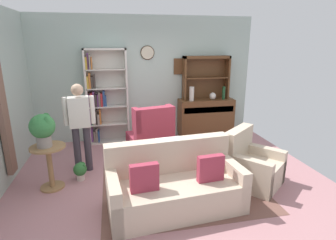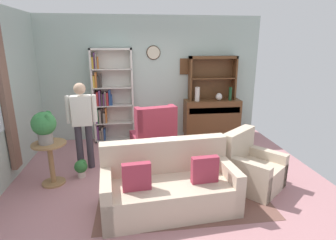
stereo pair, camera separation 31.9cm
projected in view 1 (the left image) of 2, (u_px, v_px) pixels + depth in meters
name	position (u px, v px, depth m)	size (l,w,h in m)	color
ground_plane	(165.00, 177.00, 4.63)	(5.40, 4.60, 0.02)	#B27A7F
wall_back	(147.00, 79.00, 6.24)	(5.00, 0.09, 2.80)	#ADC1B7
area_rug	(180.00, 184.00, 4.38)	(2.46, 2.18, 0.01)	brown
bookshelf	(104.00, 98.00, 5.98)	(0.90, 0.30, 2.10)	silver
sideboard	(206.00, 116.00, 6.51)	(1.30, 0.45, 0.92)	brown
sideboard_hutch	(206.00, 72.00, 6.32)	(1.10, 0.26, 1.00)	brown
vase_tall	(192.00, 94.00, 6.20)	(0.11, 0.11, 0.32)	beige
vase_round	(213.00, 96.00, 6.33)	(0.15, 0.15, 0.17)	beige
bottle_wine	(224.00, 93.00, 6.34)	(0.07, 0.07, 0.31)	#194223
couch_floral	(174.00, 186.00, 3.71)	(1.87, 1.00, 0.90)	beige
armchair_floral	(251.00, 166.00, 4.35)	(1.07, 1.08, 0.88)	beige
wingback_chair	(151.00, 138.00, 5.39)	(0.93, 0.94, 1.05)	#A33347
plant_stand	(50.00, 163.00, 4.16)	(0.52, 0.52, 0.70)	#997047
potted_plant_large	(43.00, 128.00, 3.99)	(0.37, 0.37, 0.51)	gray
potted_plant_small	(80.00, 170.00, 4.48)	(0.22, 0.22, 0.30)	beige
person_reading	(80.00, 122.00, 4.62)	(0.53, 0.23, 1.56)	#38333D
coffee_table	(179.00, 161.00, 4.42)	(0.80, 0.50, 0.42)	brown
book_stack	(172.00, 156.00, 4.33)	(0.21, 0.15, 0.07)	#723F7F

